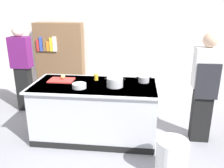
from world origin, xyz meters
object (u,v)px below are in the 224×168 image
Objects in this scene: stock_pot at (115,82)px; bookshelf at (60,60)px; person_chef at (205,86)px; trash_bin at (171,158)px; person_guest at (22,67)px; mixing_bowl at (79,86)px; juice_cup at (96,77)px; onion at (63,77)px; sauce_pan at (144,79)px.

stock_pot is 2.38m from bookshelf.
stock_pot is 1.36m from person_chef.
trash_bin is 3.31m from person_guest.
person_chef reaches higher than stock_pot.
bookshelf is (0.47, 0.92, -0.06)m from person_guest.
person_guest is at bearing 147.76° from trash_bin.
stock_pot is 1.48× the size of mixing_bowl.
juice_cup is at bearing -54.20° from bookshelf.
mixing_bowl is at bearing 100.71° from person_chef.
mixing_bowl is 2.12× the size of juice_cup.
person_guest is (-3.30, 0.80, -0.00)m from person_chef.
onion is at bearing -173.95° from juice_cup.
person_chef reaches higher than juice_cup.
onion is 0.91m from stock_pot.
trash_bin is at bearing -49.39° from bookshelf.
sauce_pan is at bearing 54.46° from person_guest.
sauce_pan is at bearing 1.70° from onion.
person_chef is (1.35, 0.13, -0.06)m from stock_pot.
juice_cup reaches higher than onion.
juice_cup is (0.54, 0.06, -0.01)m from onion.
onion is 0.55m from juice_cup.
juice_cup reaches higher than sauce_pan.
mixing_bowl is (-0.96, -0.39, -0.01)m from sauce_pan.
bookshelf is (-2.83, 1.73, -0.06)m from person_chef.
stock_pot is 0.62× the size of trash_bin.
trash_bin is at bearing -31.25° from onion.
person_guest is (-2.74, 1.73, 0.66)m from trash_bin.
person_guest is at bearing 154.25° from stock_pot.
person_chef is (1.87, 0.26, -0.02)m from mixing_bowl.
stock_pot reaches higher than sauce_pan.
person_guest reaches higher than mixing_bowl.
mixing_bowl is at bearing -166.41° from stock_pot.
sauce_pan is at bearing -1.36° from juice_cup.
bookshelf is (-0.59, 1.63, -0.10)m from onion.
trash_bin is at bearing -26.77° from mixing_bowl.
mixing_bowl is 0.45m from juice_cup.
stock_pot is at bearing -40.15° from juice_cup.
trash_bin is at bearing -71.19° from sauce_pan.
person_guest is (-1.42, 1.06, -0.02)m from mixing_bowl.
mixing_bowl reaches higher than trash_bin.
person_guest is (-1.94, 0.94, -0.06)m from stock_pot.
person_chef is at bearing 56.44° from person_guest.
mixing_bowl is 1.63m from trash_bin.
stock_pot is at bearing -14.51° from onion.
mixing_bowl is 0.12× the size of bookshelf.
person_chef is at bearing -2.46° from onion.
onion is 0.04× the size of person_chef.
juice_cup is (-0.78, 0.02, 0.00)m from sauce_pan.
stock_pot reaches higher than juice_cup.
sauce_pan is (1.32, 0.04, -0.01)m from onion.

